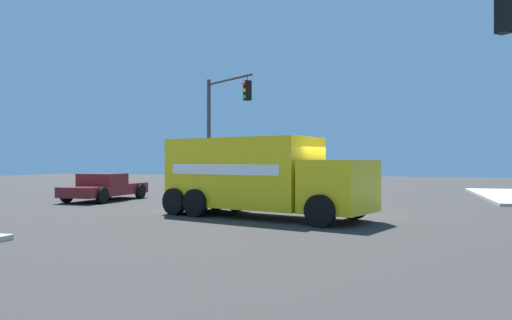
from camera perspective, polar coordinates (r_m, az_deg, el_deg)
The scene contains 4 objects.
ground_plane at distance 17.72m, azimuth 7.47°, elevation -6.65°, with size 100.00×100.00×0.00m, color #33302D.
delivery_truck at distance 18.00m, azimuth 0.28°, elevation -1.82°, with size 8.03×4.88×2.84m.
traffic_light_secondary at distance 25.97m, azimuth -4.06°, elevation 4.61°, with size 3.24×2.47×6.37m.
pickup_maroon at distance 26.66m, azimuth -16.85°, elevation -2.88°, with size 2.35×5.24×1.38m.
Camera 1 is at (-2.72, 17.39, 2.02)m, focal length 35.10 mm.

